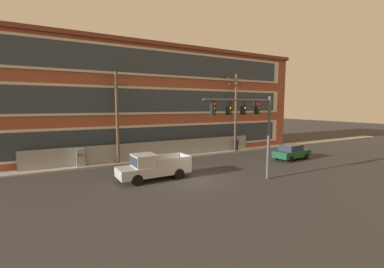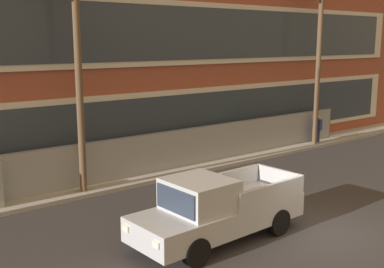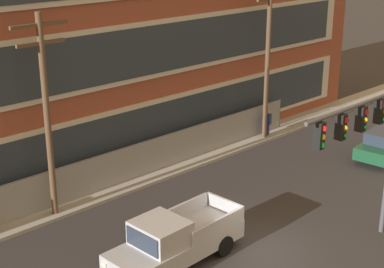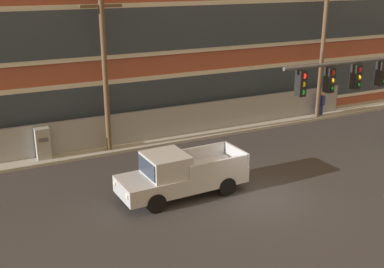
{
  "view_description": "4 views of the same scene",
  "coord_description": "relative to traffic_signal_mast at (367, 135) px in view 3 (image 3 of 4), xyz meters",
  "views": [
    {
      "loc": [
        -9.39,
        -16.47,
        5.52
      ],
      "look_at": [
        0.45,
        1.57,
        3.26
      ],
      "focal_mm": 24.0,
      "sensor_mm": 36.0,
      "label": 1
    },
    {
      "loc": [
        -11.66,
        -8.45,
        5.74
      ],
      "look_at": [
        -2.24,
        3.49,
        2.78
      ],
      "focal_mm": 45.0,
      "sensor_mm": 36.0,
      "label": 2
    },
    {
      "loc": [
        -15.36,
        -12.49,
        11.69
      ],
      "look_at": [
        -0.27,
        3.33,
        3.92
      ],
      "focal_mm": 55.0,
      "sensor_mm": 36.0,
      "label": 3
    },
    {
      "loc": [
        -10.72,
        -15.25,
        8.95
      ],
      "look_at": [
        -1.49,
        3.29,
        1.97
      ],
      "focal_mm": 45.0,
      "sensor_mm": 36.0,
      "label": 4
    }
  ],
  "objects": [
    {
      "name": "chain_link_fence",
      "position": [
        -2.93,
        10.81,
        -3.69
      ],
      "size": [
        23.95,
        0.06,
        1.88
      ],
      "color": "gray",
      "rests_on": "ground"
    },
    {
      "name": "pedestrian_near_cabinet",
      "position": [
        7.28,
        10.34,
        -3.67
      ],
      "size": [
        0.32,
        0.44,
        1.69
      ],
      "color": "navy",
      "rests_on": "ground"
    },
    {
      "name": "sidewalk_building_side",
      "position": [
        -2.78,
        10.71,
        -4.57
      ],
      "size": [
        80.0,
        1.8,
        0.16
      ],
      "primitive_type": "cube",
      "color": "#9E9B93",
      "rests_on": "ground"
    },
    {
      "name": "pickup_truck_silver",
      "position": [
        -5.75,
        3.98,
        -3.71
      ],
      "size": [
        5.56,
        2.18,
        1.98
      ],
      "color": "#B2B5BA",
      "rests_on": "ground"
    },
    {
      "name": "brick_mill_building",
      "position": [
        -2.23,
        16.56,
        1.42
      ],
      "size": [
        38.02,
        10.48,
        12.12
      ],
      "color": "brown",
      "rests_on": "ground"
    },
    {
      "name": "utility_pole_near_corner",
      "position": [
        -6.88,
        10.26,
        0.12
      ],
      "size": [
        2.42,
        0.26,
        8.63
      ],
      "color": "brown",
      "rests_on": "ground"
    },
    {
      "name": "traffic_signal_mast",
      "position": [
        0.0,
        0.0,
        0.0
      ],
      "size": [
        5.84,
        0.43,
        6.21
      ],
      "color": "#4C4C51",
      "rests_on": "ground"
    },
    {
      "name": "utility_pole_midblock",
      "position": [
        6.92,
        10.25,
        0.41
      ],
      "size": [
        2.42,
        0.26,
        9.19
      ],
      "color": "brown",
      "rests_on": "ground"
    },
    {
      "name": "ground_plane",
      "position": [
        -2.78,
        2.52,
        -4.65
      ],
      "size": [
        160.0,
        160.0,
        0.0
      ],
      "primitive_type": "plane",
      "color": "#333030"
    }
  ]
}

